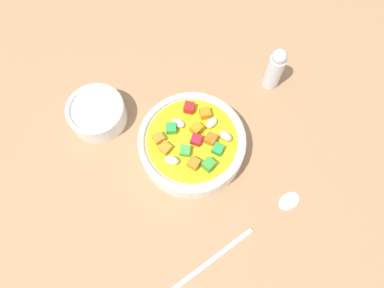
{
  "coord_description": "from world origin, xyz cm",
  "views": [
    {
      "loc": [
        -18.39,
        -9.01,
        50.87
      ],
      "look_at": [
        0.0,
        0.0,
        2.11
      ],
      "focal_mm": 32.23,
      "sensor_mm": 36.0,
      "label": 1
    }
  ],
  "objects_px": {
    "side_bowl_small": "(97,113)",
    "pepper_shaker": "(275,68)",
    "soup_bowl_main": "(192,143)",
    "spoon": "(254,228)"
  },
  "relations": [
    {
      "from": "side_bowl_small",
      "to": "pepper_shaker",
      "type": "bearing_deg",
      "value": -50.29
    },
    {
      "from": "soup_bowl_main",
      "to": "spoon",
      "type": "xyz_separation_m",
      "value": [
        -0.07,
        -0.13,
        -0.02
      ]
    },
    {
      "from": "soup_bowl_main",
      "to": "spoon",
      "type": "relative_size",
      "value": 0.78
    },
    {
      "from": "soup_bowl_main",
      "to": "pepper_shaker",
      "type": "xyz_separation_m",
      "value": [
        0.17,
        -0.07,
        0.02
      ]
    },
    {
      "from": "spoon",
      "to": "pepper_shaker",
      "type": "xyz_separation_m",
      "value": [
        0.24,
        0.07,
        0.04
      ]
    },
    {
      "from": "soup_bowl_main",
      "to": "pepper_shaker",
      "type": "height_order",
      "value": "pepper_shaker"
    },
    {
      "from": "pepper_shaker",
      "to": "soup_bowl_main",
      "type": "bearing_deg",
      "value": 158.75
    },
    {
      "from": "spoon",
      "to": "pepper_shaker",
      "type": "bearing_deg",
      "value": 44.1
    },
    {
      "from": "side_bowl_small",
      "to": "spoon",
      "type": "bearing_deg",
      "value": -100.34
    },
    {
      "from": "spoon",
      "to": "pepper_shaker",
      "type": "relative_size",
      "value": 2.46
    }
  ]
}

